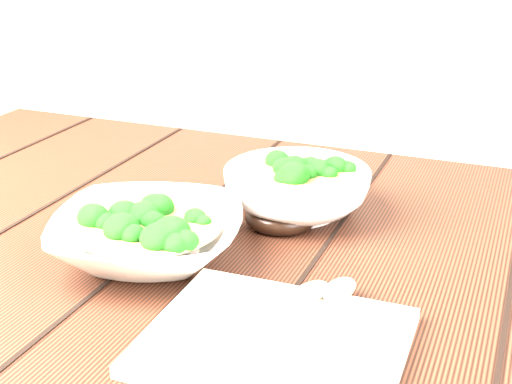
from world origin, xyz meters
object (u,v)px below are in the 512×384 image
object	(u,v)px
table	(192,308)
napkin	(275,342)
trivet	(281,216)
soup_bowl_front	(148,234)
soup_bowl_back	(297,189)

from	to	relation	value
table	napkin	bearing A→B (deg)	-46.57
trivet	napkin	world-z (taller)	trivet
table	trivet	distance (m)	0.18
soup_bowl_front	table	bearing A→B (deg)	85.34
napkin	table	bearing A→B (deg)	132.41
table	trivet	world-z (taller)	trivet
soup_bowl_back	trivet	bearing A→B (deg)	-98.49
table	soup_bowl_back	xyz separation A→B (m)	(0.11, 0.10, 0.15)
soup_bowl_front	trivet	xyz separation A→B (m)	(0.11, 0.15, -0.02)
soup_bowl_front	napkin	xyz separation A→B (m)	(0.21, -0.12, -0.02)
table	soup_bowl_front	size ratio (longest dim) A/B	4.26
table	soup_bowl_back	bearing A→B (deg)	42.72
napkin	soup_bowl_back	bearing A→B (deg)	104.44
soup_bowl_front	soup_bowl_back	xyz separation A→B (m)	(0.12, 0.19, 0.00)
trivet	soup_bowl_back	bearing A→B (deg)	81.51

